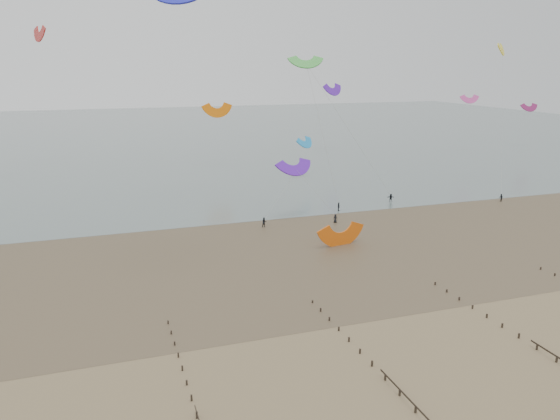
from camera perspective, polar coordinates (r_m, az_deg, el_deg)
The scene contains 5 objects.
ground at distance 58.55m, azimuth 4.21°, elevation -14.82°, with size 500.00×500.00×0.00m, color brown.
sea_and_shore at distance 87.61m, azimuth -7.06°, elevation -4.53°, with size 500.00×665.00×0.03m.
kitesurfers at distance 110.15m, azimuth 6.19°, elevation 0.03°, with size 114.23×12.36×1.88m.
grounded_kite at distance 91.44m, azimuth 6.38°, elevation -3.67°, with size 7.58×3.97×5.78m, color #E25A0E, non-canonical shape.
kites_airborne at distance 136.91m, azimuth -18.14°, elevation 11.52°, with size 246.96×109.56×40.48m.
Camera 1 is at (-20.18, -46.69, 29.00)m, focal length 35.00 mm.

